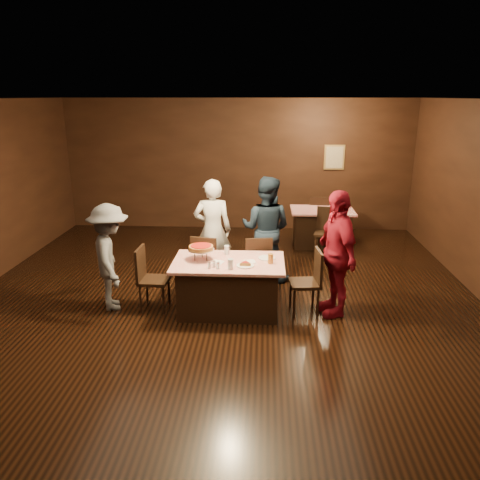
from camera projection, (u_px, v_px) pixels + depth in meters
The scene contains 22 objects.
room at pixel (215, 171), 5.88m from camera, with size 10.00×10.04×3.02m.
main_table at pixel (229, 286), 6.83m from camera, with size 1.60×1.00×0.77m, color #A3160A.
back_table at pixel (321, 227), 9.86m from camera, with size 1.30×0.90×0.77m, color #A80B18.
chair_far_left at pixel (208, 262), 7.53m from camera, with size 0.42×0.42×0.95m, color black.
chair_far_right at pixel (257, 263), 7.49m from camera, with size 0.42×0.42×0.95m, color black.
chair_end_left at pixel (154, 279), 6.85m from camera, with size 0.42×0.42×0.95m, color black.
chair_end_right at pixel (305, 282), 6.74m from camera, with size 0.42×0.42×0.95m, color black.
chair_back_near at pixel (326, 233), 9.16m from camera, with size 0.42×0.42×0.95m, color black.
chair_back_far at pixel (319, 216), 10.40m from camera, with size 0.42×0.42×0.95m, color black.
diner_white_jacket at pixel (213, 230), 7.89m from camera, with size 0.64×0.42×1.75m, color silver.
diner_navy_hoodie at pixel (266, 229), 7.89m from camera, with size 0.87×0.68×1.78m, color #172434.
diner_grey_knit at pixel (110, 257), 6.81m from camera, with size 1.02×0.59×1.58m, color slate.
diner_red_shirt at pixel (336, 253), 6.60m from camera, with size 1.07×0.45×1.82m, color maroon.
pizza_stand at pixel (201, 248), 6.73m from camera, with size 0.38×0.38×0.22m.
plate_with_slice at pixel (245, 264), 6.52m from camera, with size 0.25×0.25×0.06m.
plate_empty at pixel (267, 258), 6.82m from camera, with size 0.25×0.25×0.01m, color white.
glass_front_left at pixel (230, 264), 6.40m from camera, with size 0.08×0.08×0.14m, color silver.
glass_amber at pixel (270, 259), 6.61m from camera, with size 0.08×0.08×0.14m, color #BF7F26.
glass_back at pixel (227, 250), 6.98m from camera, with size 0.08×0.08×0.14m, color silver.
condiments at pixel (214, 265), 6.44m from camera, with size 0.17×0.10×0.09m.
napkin_center at pixel (249, 261), 6.69m from camera, with size 0.16×0.16×0.01m, color white.
napkin_left at pixel (218, 262), 6.67m from camera, with size 0.16×0.16×0.01m, color white.
Camera 1 is at (0.63, -5.85, 3.05)m, focal length 35.00 mm.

